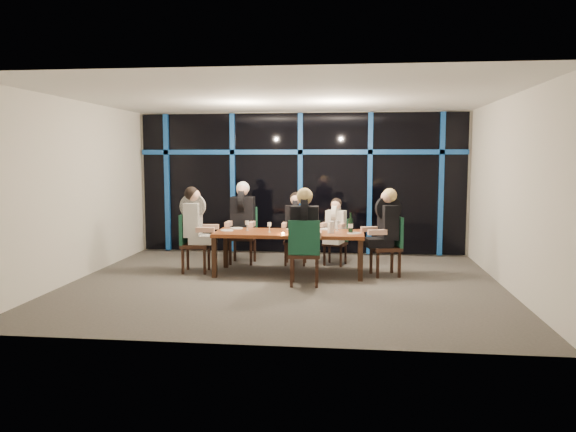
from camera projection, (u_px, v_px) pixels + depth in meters
The scene contains 29 objects.
room at pixel (284, 159), 8.91m from camera, with size 7.04×7.00×3.02m.
window_wall at pixel (301, 181), 11.85m from camera, with size 6.86×0.43×2.94m.
dining_table at pixel (289, 236), 9.84m from camera, with size 2.60×1.00×0.75m.
chair_far_left at pixel (244, 232), 10.94m from camera, with size 0.51×0.51×1.08m.
chair_far_mid at pixel (296, 237), 10.81m from camera, with size 0.45×0.45×0.95m.
chair_far_right at pixel (336, 239), 10.77m from camera, with size 0.50×0.50×0.87m.
chair_end_left at pixel (191, 240), 10.02m from camera, with size 0.51×0.51×1.05m.
chair_end_right at pixel (390, 243), 9.73m from camera, with size 0.59×0.59×1.04m.
chair_near_mid at pixel (304, 249), 8.91m from camera, with size 0.52×0.52×1.07m.
diner_far_left at pixel (242, 210), 10.81m from camera, with size 0.54×0.67×1.05m.
diner_far_mid at pixel (296, 218), 10.70m from camera, with size 0.47×0.59×0.92m.
diner_far_right at pixel (335, 221), 10.67m from camera, with size 0.50×0.59×0.85m.
diner_end_left at pixel (195, 217), 9.97m from camera, with size 0.67×0.54×1.02m.
diner_end_right at pixel (386, 219), 9.67m from camera, with size 0.70×0.60×1.01m.
diner_near_mid at pixel (305, 222), 8.96m from camera, with size 0.54×0.67×1.04m.
plate_far_left at pixel (236, 228), 10.28m from camera, with size 0.24×0.24×0.01m, color white.
plate_far_mid at pixel (293, 229), 10.15m from camera, with size 0.24×0.24×0.01m, color white.
plate_far_right at pixel (326, 229), 10.16m from camera, with size 0.24×0.24×0.01m, color white.
plate_end_left at pixel (227, 230), 9.97m from camera, with size 0.24×0.24×0.01m, color white.
plate_end_right at pixel (354, 233), 9.61m from camera, with size 0.24×0.24×0.01m, color white.
plate_near_mid at pixel (306, 234), 9.54m from camera, with size 0.24×0.24×0.01m, color white.
wine_bottle at pixel (351, 225), 9.63m from camera, with size 0.08×0.08×0.36m.
water_pitcher at pixel (331, 227), 9.66m from camera, with size 0.13×0.11×0.21m.
tea_light at pixel (283, 233), 9.53m from camera, with size 0.05×0.05×0.03m, color #FFA04C.
wine_glass_a at pixel (269, 225), 9.78m from camera, with size 0.07×0.07×0.17m.
wine_glass_b at pixel (292, 224), 10.03m from camera, with size 0.06×0.06×0.16m.
wine_glass_c at pixel (313, 224), 9.78m from camera, with size 0.08×0.08×0.20m.
wine_glass_d at pixel (247, 223), 9.98m from camera, with size 0.07×0.07×0.18m.
wine_glass_e at pixel (337, 223), 9.94m from camera, with size 0.07×0.07×0.19m.
Camera 1 is at (1.09, -8.89, 2.05)m, focal length 35.00 mm.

